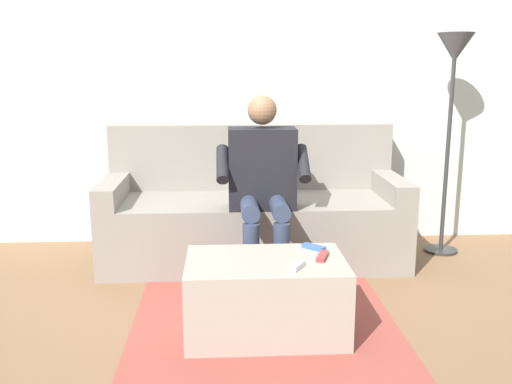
# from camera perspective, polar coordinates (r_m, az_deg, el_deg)

# --- Properties ---
(ground_plane) EXTENTS (8.00, 8.00, 0.00)m
(ground_plane) POSITION_cam_1_polar(r_m,az_deg,el_deg) (3.49, 0.38, -10.41)
(ground_plane) COLOR #846042
(back_wall) EXTENTS (4.58, 0.06, 2.48)m
(back_wall) POSITION_cam_1_polar(r_m,az_deg,el_deg) (4.44, -0.62, 10.98)
(back_wall) COLOR silver
(back_wall) RESTS_ON ground
(couch) EXTENTS (2.07, 0.83, 0.94)m
(couch) POSITION_cam_1_polar(r_m,az_deg,el_deg) (4.10, -0.28, -2.14)
(couch) COLOR gray
(couch) RESTS_ON ground
(coffee_table) EXTENTS (0.81, 0.53, 0.39)m
(coffee_table) POSITION_cam_1_polar(r_m,az_deg,el_deg) (2.99, 0.96, -10.31)
(coffee_table) COLOR #A89E8E
(coffee_table) RESTS_ON ground
(person_solo_seated) EXTENTS (0.58, 0.56, 1.18)m
(person_solo_seated) POSITION_cam_1_polar(r_m,az_deg,el_deg) (3.61, 0.67, 1.43)
(person_solo_seated) COLOR black
(person_solo_seated) RESTS_ON ground
(remote_red) EXTENTS (0.09, 0.15, 0.02)m
(remote_red) POSITION_cam_1_polar(r_m,az_deg,el_deg) (2.96, 6.61, -6.35)
(remote_red) COLOR #B73333
(remote_red) RESTS_ON coffee_table
(remote_white) EXTENTS (0.09, 0.12, 0.03)m
(remote_white) POSITION_cam_1_polar(r_m,az_deg,el_deg) (2.80, 4.14, -7.35)
(remote_white) COLOR white
(remote_white) RESTS_ON coffee_table
(remote_blue) EXTENTS (0.12, 0.12, 0.02)m
(remote_blue) POSITION_cam_1_polar(r_m,az_deg,el_deg) (3.10, 5.74, -5.46)
(remote_blue) COLOR #3860B7
(remote_blue) RESTS_ON coffee_table
(floor_rug) EXTENTS (1.41, 1.56, 0.01)m
(floor_rug) POSITION_cam_1_polar(r_m,az_deg,el_deg) (3.20, 0.75, -12.53)
(floor_rug) COLOR #9E473D
(floor_rug) RESTS_ON ground
(floor_lamp) EXTENTS (0.25, 0.25, 1.58)m
(floor_lamp) POSITION_cam_1_polar(r_m,az_deg,el_deg) (4.31, 18.98, 11.09)
(floor_lamp) COLOR #2D2D2D
(floor_lamp) RESTS_ON ground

